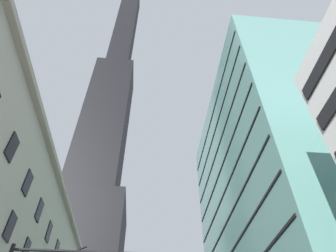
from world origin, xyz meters
name	(u,v)px	position (x,y,z in m)	size (l,w,h in m)	color
dark_skyscraper	(99,154)	(-17.52, 73.52, 69.11)	(23.55, 23.55, 231.64)	black
glass_office_midrise	(294,208)	(20.55, 24.67, 22.11)	(19.22, 33.78, 44.22)	slate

